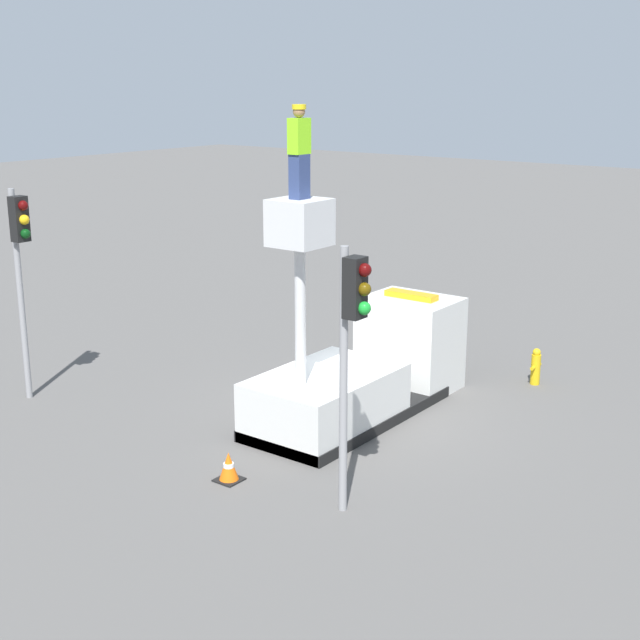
# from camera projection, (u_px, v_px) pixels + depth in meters

# --- Properties ---
(ground_plane) EXTENTS (120.00, 120.00, 0.00)m
(ground_plane) POSITION_uv_depth(u_px,v_px,m) (349.00, 418.00, 19.46)
(ground_plane) COLOR #565451
(bucket_truck) EXTENTS (5.88, 2.18, 4.96)m
(bucket_truck) POSITION_uv_depth(u_px,v_px,m) (363.00, 371.00, 19.63)
(bucket_truck) COLOR black
(bucket_truck) RESTS_ON ground
(worker) EXTENTS (0.40, 0.26, 1.75)m
(worker) POSITION_uv_depth(u_px,v_px,m) (299.00, 152.00, 16.63)
(worker) COLOR navy
(worker) RESTS_ON bucket_truck
(traffic_light_pole) EXTENTS (0.34, 0.57, 4.60)m
(traffic_light_pole) POSITION_uv_depth(u_px,v_px,m) (351.00, 328.00, 14.37)
(traffic_light_pole) COLOR gray
(traffic_light_pole) RESTS_ON ground
(traffic_light_across) EXTENTS (0.34, 0.57, 4.84)m
(traffic_light_across) POSITION_uv_depth(u_px,v_px,m) (21.00, 253.00, 19.72)
(traffic_light_across) COLOR gray
(traffic_light_across) RESTS_ON ground
(fire_hydrant) EXTENTS (0.47, 0.23, 0.90)m
(fire_hydrant) POSITION_uv_depth(u_px,v_px,m) (536.00, 367.00, 21.48)
(fire_hydrant) COLOR gold
(fire_hydrant) RESTS_ON ground
(traffic_cone_rear) EXTENTS (0.46, 0.46, 0.56)m
(traffic_cone_rear) POSITION_uv_depth(u_px,v_px,m) (229.00, 467.00, 16.35)
(traffic_cone_rear) COLOR black
(traffic_cone_rear) RESTS_ON ground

